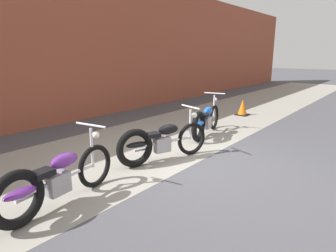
{
  "coord_description": "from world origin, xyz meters",
  "views": [
    {
      "loc": [
        -4.49,
        -2.86,
        2.04
      ],
      "look_at": [
        -0.39,
        0.4,
        0.75
      ],
      "focal_mm": 31.25,
      "sensor_mm": 36.0,
      "label": 1
    }
  ],
  "objects_px": {
    "motorcycle_blue": "(205,121)",
    "traffic_cone": "(243,108)",
    "motorcycle_black": "(158,142)",
    "motorcycle_purple": "(51,182)"
  },
  "relations": [
    {
      "from": "motorcycle_purple",
      "to": "motorcycle_blue",
      "type": "xyz_separation_m",
      "value": [
        4.36,
        0.3,
        0.0
      ]
    },
    {
      "from": "motorcycle_blue",
      "to": "traffic_cone",
      "type": "relative_size",
      "value": 3.59
    },
    {
      "from": "traffic_cone",
      "to": "motorcycle_purple",
      "type": "bearing_deg",
      "value": -174.82
    },
    {
      "from": "motorcycle_black",
      "to": "motorcycle_purple",
      "type": "bearing_deg",
      "value": -159.83
    },
    {
      "from": "motorcycle_purple",
      "to": "traffic_cone",
      "type": "distance_m",
      "value": 7.46
    },
    {
      "from": "traffic_cone",
      "to": "motorcycle_blue",
      "type": "bearing_deg",
      "value": -173.03
    },
    {
      "from": "motorcycle_black",
      "to": "traffic_cone",
      "type": "bearing_deg",
      "value": 25.85
    },
    {
      "from": "motorcycle_purple",
      "to": "motorcycle_blue",
      "type": "bearing_deg",
      "value": -4.49
    },
    {
      "from": "motorcycle_black",
      "to": "motorcycle_blue",
      "type": "height_order",
      "value": "same"
    },
    {
      "from": "motorcycle_purple",
      "to": "motorcycle_blue",
      "type": "relative_size",
      "value": 1.01
    }
  ]
}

